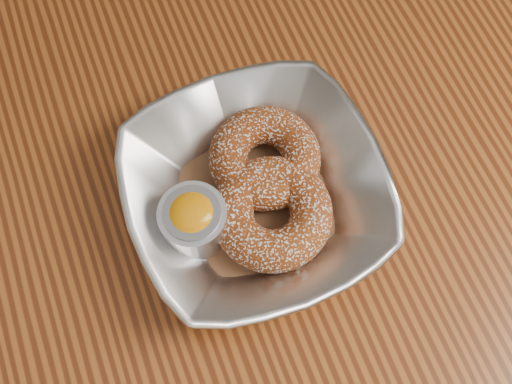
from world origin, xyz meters
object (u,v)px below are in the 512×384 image
object	(u,v)px
donut_back	(265,158)
donut_front	(272,213)
table	(291,156)
serving_bowl	(256,194)
ramekin	(194,220)

from	to	relation	value
donut_back	donut_front	bearing A→B (deg)	-105.01
table	serving_bowl	size ratio (longest dim) A/B	5.63
table	donut_back	world-z (taller)	donut_back
table	ramekin	size ratio (longest dim) A/B	21.88
donut_front	ramekin	size ratio (longest dim) A/B	1.82
donut_back	donut_front	xyz separation A→B (m)	(-0.01, -0.05, 0.00)
donut_back	donut_front	size ratio (longest dim) A/B	0.96
serving_bowl	ramekin	world-z (taller)	ramekin
donut_front	ramekin	distance (m)	0.06
table	donut_front	bearing A→B (deg)	-124.26
table	donut_back	size ratio (longest dim) A/B	12.55
ramekin	donut_front	bearing A→B (deg)	-13.83
donut_back	donut_front	world-z (taller)	donut_front
serving_bowl	donut_front	size ratio (longest dim) A/B	2.13
serving_bowl	ramekin	distance (m)	0.06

